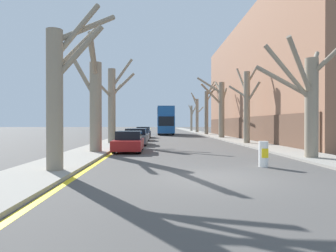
{
  "coord_description": "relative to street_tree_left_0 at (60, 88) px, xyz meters",
  "views": [
    {
      "loc": [
        -1.94,
        -9.81,
        1.8
      ],
      "look_at": [
        -0.46,
        34.2,
        1.44
      ],
      "focal_mm": 32.0,
      "sensor_mm": 36.0,
      "label": 1
    }
  ],
  "objects": [
    {
      "name": "ground_plane",
      "position": [
        5.52,
        -1.28,
        -3.1
      ],
      "size": [
        300.0,
        300.0,
        0.0
      ],
      "primitive_type": "plane",
      "color": "#4C4947"
    },
    {
      "name": "sidewalk_left",
      "position": [
        -0.69,
        48.72,
        -3.04
      ],
      "size": [
        2.62,
        120.0,
        0.12
      ],
      "primitive_type": "cube",
      "color": "gray",
      "rests_on": "ground"
    },
    {
      "name": "sidewalk_right",
      "position": [
        11.74,
        48.72,
        -3.04
      ],
      "size": [
        2.62,
        120.0,
        0.12
      ],
      "primitive_type": "cube",
      "color": "gray",
      "rests_on": "ground"
    },
    {
      "name": "building_facade_right",
      "position": [
        18.04,
        23.65,
        3.67
      ],
      "size": [
        10.08,
        36.2,
        13.58
      ],
      "color": "#93664C",
      "rests_on": "ground"
    },
    {
      "name": "kerb_line_stripe",
      "position": [
        0.8,
        48.72,
        -3.1
      ],
      "size": [
        0.24,
        120.0,
        0.01
      ],
      "primitive_type": "cube",
      "color": "yellow",
      "rests_on": "ground"
    },
    {
      "name": "street_tree_left_0",
      "position": [
        0.0,
        0.0,
        0.0
      ],
      "size": [
        2.29,
        2.22,
        6.48
      ],
      "color": "gray",
      "rests_on": "ground"
    },
    {
      "name": "street_tree_left_1",
      "position": [
        -0.24,
        7.12,
        0.08
      ],
      "size": [
        1.97,
        2.87,
        6.7
      ],
      "color": "gray",
      "rests_on": "ground"
    },
    {
      "name": "street_tree_left_2",
      "position": [
        -0.37,
        15.13,
        0.51
      ],
      "size": [
        3.2,
        3.96,
        7.44
      ],
      "color": "gray",
      "rests_on": "ground"
    },
    {
      "name": "street_tree_right_0",
      "position": [
        11.09,
        3.5,
        -0.02
      ],
      "size": [
        4.05,
        3.76,
        6.45
      ],
      "color": "gray",
      "rests_on": "ground"
    },
    {
      "name": "street_tree_right_1",
      "position": [
        11.34,
        14.82,
        0.37
      ],
      "size": [
        2.3,
        2.81,
        6.9
      ],
      "color": "gray",
      "rests_on": "ground"
    },
    {
      "name": "street_tree_right_2",
      "position": [
        11.21,
        25.21,
        0.76
      ],
      "size": [
        3.9,
        3.38,
        7.65
      ],
      "color": "gray",
      "rests_on": "ground"
    },
    {
      "name": "street_tree_right_3",
      "position": [
        11.51,
        36.62,
        1.05
      ],
      "size": [
        2.81,
        2.14,
        9.13
      ],
      "color": "gray",
      "rests_on": "ground"
    },
    {
      "name": "street_tree_right_4",
      "position": [
        11.29,
        47.71,
        0.57
      ],
      "size": [
        2.91,
        2.77,
        7.9
      ],
      "color": "gray",
      "rests_on": "ground"
    },
    {
      "name": "street_tree_right_5",
      "position": [
        11.49,
        58.86,
        0.18
      ],
      "size": [
        2.47,
        2.32,
        6.36
      ],
      "color": "gray",
      "rests_on": "ground"
    },
    {
      "name": "double_decker_bus",
      "position": [
        4.81,
        38.31,
        -0.58
      ],
      "size": [
        2.61,
        10.81,
        4.46
      ],
      "color": "#19519E",
      "rests_on": "ground"
    },
    {
      "name": "parked_car_0",
      "position": [
        1.71,
        8.16,
        -2.47
      ],
      "size": [
        1.76,
        4.05,
        1.32
      ],
      "color": "maroon",
      "rests_on": "ground"
    },
    {
      "name": "parked_car_1",
      "position": [
        1.71,
        14.38,
        -2.45
      ],
      "size": [
        1.89,
        4.37,
        1.38
      ],
      "color": "#4C5156",
      "rests_on": "ground"
    },
    {
      "name": "parked_car_2",
      "position": [
        1.71,
        20.87,
        -2.48
      ],
      "size": [
        1.85,
        3.91,
        1.31
      ],
      "color": "#9EA3AD",
      "rests_on": "ground"
    },
    {
      "name": "parked_car_3",
      "position": [
        1.71,
        27.22,
        -2.44
      ],
      "size": [
        1.83,
        4.19,
        1.38
      ],
      "color": "black",
      "rests_on": "ground"
    },
    {
      "name": "traffic_bollard",
      "position": [
        7.97,
        1.2,
        -2.57
      ],
      "size": [
        0.39,
        0.4,
        1.07
      ],
      "color": "white",
      "rests_on": "ground"
    }
  ]
}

